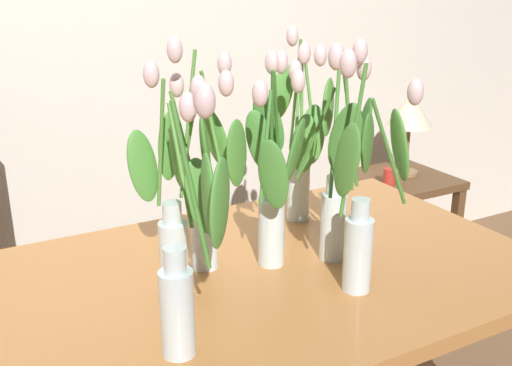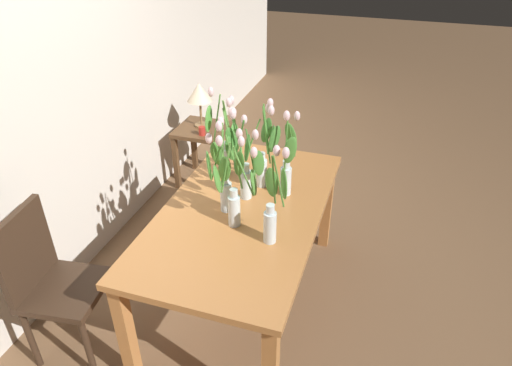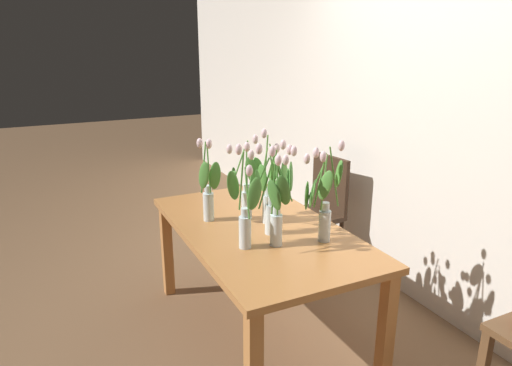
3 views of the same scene
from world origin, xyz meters
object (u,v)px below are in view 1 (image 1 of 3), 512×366
tulip_vase_1 (364,217)px  side_table (400,199)px  tulip_vase_0 (177,214)px  tulip_vase_3 (337,176)px  tulip_vase_6 (302,149)px  tulip_vase_4 (188,269)px  tulip_vase_2 (202,183)px  table_lamp (410,112)px  tulip_vase_5 (270,188)px  pillar_candle (389,177)px  dining_table (236,308)px

tulip_vase_1 → side_table: size_ratio=1.04×
tulip_vase_0 → tulip_vase_3: 0.43m
tulip_vase_3 → tulip_vase_6: (0.06, 0.27, -0.00)m
tulip_vase_1 → tulip_vase_4: 0.45m
tulip_vase_3 → tulip_vase_4: size_ratio=1.06×
tulip_vase_1 → tulip_vase_2: (-0.28, 0.29, 0.04)m
tulip_vase_3 → table_lamp: tulip_vase_3 is taller
side_table → tulip_vase_4: bearing=-144.7°
tulip_vase_4 → tulip_vase_5: (0.34, 0.27, 0.02)m
pillar_candle → side_table: bearing=24.0°
dining_table → tulip_vase_6: 0.52m
tulip_vase_0 → tulip_vase_1: 0.43m
side_table → table_lamp: size_ratio=1.38×
tulip_vase_3 → side_table: size_ratio=1.05×
dining_table → tulip_vase_1: tulip_vase_1 is taller
dining_table → side_table: (1.32, 0.85, -0.22)m
tulip_vase_0 → dining_table: bearing=5.2°
tulip_vase_3 → side_table: (1.05, 0.89, -0.54)m
tulip_vase_0 → tulip_vase_5: (0.27, 0.05, 0.00)m
table_lamp → dining_table: bearing=-147.3°
tulip_vase_5 → tulip_vase_6: (0.22, 0.19, 0.03)m
tulip_vase_1 → pillar_candle: size_ratio=7.60×
tulip_vase_0 → tulip_vase_1: (0.38, -0.19, -0.01)m
dining_table → table_lamp: size_ratio=4.02×
tulip_vase_4 → table_lamp: bearing=35.2°
tulip_vase_1 → table_lamp: size_ratio=1.43×
pillar_candle → tulip_vase_0: bearing=-149.0°
tulip_vase_1 → tulip_vase_3: tulip_vase_3 is taller
dining_table → table_lamp: (1.35, 0.87, 0.21)m
pillar_candle → dining_table: bearing=-146.4°
tulip_vase_6 → side_table: bearing=32.2°
tulip_vase_2 → tulip_vase_0: bearing=-136.1°
tulip_vase_1 → tulip_vase_6: size_ratio=0.99×
tulip_vase_3 → side_table: 1.47m
tulip_vase_3 → tulip_vase_6: bearing=76.5°
dining_table → side_table: dining_table is taller
tulip_vase_5 → table_lamp: 1.49m
tulip_vase_2 → table_lamp: size_ratio=1.47×
tulip_vase_1 → tulip_vase_5: 0.26m
tulip_vase_0 → table_lamp: tulip_vase_0 is taller
dining_table → tulip_vase_3: (0.27, -0.04, 0.32)m
pillar_candle → tulip_vase_2: bearing=-150.4°
tulip_vase_2 → side_table: 1.65m
tulip_vase_2 → tulip_vase_3: (0.32, -0.13, 0.01)m
tulip_vase_0 → tulip_vase_6: bearing=26.4°
tulip_vase_6 → table_lamp: size_ratio=1.45×
dining_table → tulip_vase_0: tulip_vase_0 is taller
dining_table → pillar_candle: 1.42m
tulip_vase_6 → pillar_candle: (0.85, 0.56, -0.38)m
pillar_candle → tulip_vase_1: bearing=-134.0°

